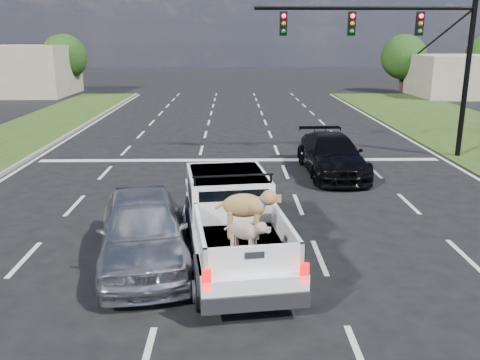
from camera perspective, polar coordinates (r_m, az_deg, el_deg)
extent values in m
plane|color=black|center=(12.22, 0.69, -8.73)|extent=(160.00, 160.00, 0.00)
cube|color=silver|center=(18.52, -16.32, -0.77)|extent=(0.12, 60.00, 0.01)
cube|color=silver|center=(17.91, -5.45, -0.75)|extent=(0.12, 60.00, 0.01)
cube|color=silver|center=(17.97, 5.74, -0.69)|extent=(0.12, 60.00, 0.01)
cube|color=silver|center=(18.70, 16.45, -0.62)|extent=(0.12, 60.00, 0.01)
cube|color=silver|center=(21.72, -0.05, 2.26)|extent=(17.00, 0.45, 0.01)
cylinder|color=black|center=(23.84, 24.11, 10.63)|extent=(0.22, 0.22, 7.00)
cylinder|color=black|center=(22.32, 13.84, 18.22)|extent=(9.00, 0.14, 0.14)
cube|color=black|center=(22.97, 19.53, 16.21)|extent=(0.30, 0.18, 0.95)
sphere|color=red|center=(22.87, 19.70, 16.95)|extent=(0.18, 0.18, 0.18)
cube|color=black|center=(22.18, 12.43, 16.76)|extent=(0.30, 0.18, 0.95)
sphere|color=red|center=(22.09, 12.55, 17.54)|extent=(0.18, 0.18, 0.18)
cube|color=black|center=(21.73, 4.90, 17.09)|extent=(0.30, 0.18, 0.95)
sphere|color=red|center=(21.63, 4.95, 17.89)|extent=(0.18, 0.18, 0.18)
cube|color=#B4A989|center=(51.14, -24.05, 11.18)|extent=(10.00, 8.00, 4.40)
cylinder|color=#332114|center=(51.71, -18.91, 10.47)|extent=(0.44, 0.44, 2.16)
sphere|color=#15340E|center=(51.59, -19.13, 12.92)|extent=(4.20, 4.20, 4.20)
cylinder|color=#332114|center=(51.92, 17.70, 10.59)|extent=(0.44, 0.44, 2.16)
sphere|color=#15340E|center=(51.79, 17.91, 13.03)|extent=(4.20, 4.20, 4.20)
cylinder|color=black|center=(9.95, -4.21, -12.31)|extent=(0.39, 0.81, 0.78)
cylinder|color=black|center=(10.21, 6.09, -11.57)|extent=(0.39, 0.81, 0.78)
cylinder|color=black|center=(13.43, -5.49, -4.69)|extent=(0.39, 0.81, 0.78)
cylinder|color=black|center=(13.63, 2.08, -4.32)|extent=(0.39, 0.81, 0.78)
cube|color=white|center=(11.68, -0.58, -6.30)|extent=(2.66, 5.67, 0.54)
cube|color=white|center=(12.65, -1.40, -1.14)|extent=(2.19, 2.60, 0.89)
cube|color=black|center=(11.53, -0.67, -2.66)|extent=(1.59, 0.24, 0.64)
cylinder|color=black|center=(11.48, -0.77, 0.48)|extent=(1.85, 0.30, 0.05)
cube|color=black|center=(10.48, 0.35, -7.55)|extent=(2.17, 2.85, 0.06)
cube|color=white|center=(10.28, -4.51, -6.29)|extent=(0.43, 2.62, 0.54)
cube|color=white|center=(10.53, 5.09, -5.75)|extent=(0.43, 2.62, 0.54)
cube|color=white|center=(9.21, 1.59, -8.94)|extent=(1.83, 0.32, 0.54)
cube|color=red|center=(9.02, -3.77, -11.20)|extent=(0.17, 0.08, 0.41)
cube|color=red|center=(9.31, 7.22, -10.41)|extent=(0.17, 0.08, 0.41)
cube|color=black|center=(9.41, 1.71, -13.30)|extent=(2.00, 0.57, 0.31)
imported|color=silver|center=(11.86, -10.89, -5.46)|extent=(2.84, 5.16, 1.66)
imported|color=black|center=(19.67, 10.28, 2.78)|extent=(2.27, 5.18, 1.48)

